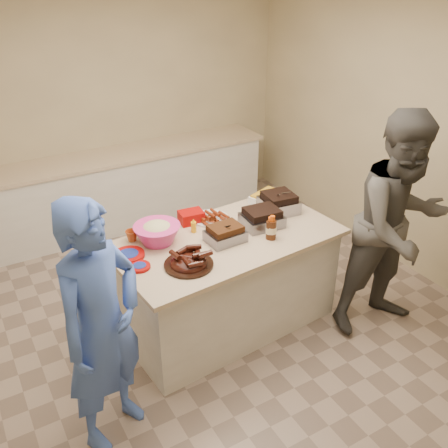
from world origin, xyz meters
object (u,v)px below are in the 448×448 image
guest_gray (381,319)px  guest_blue (117,426)px  island (227,322)px  coleslaw_bowl (158,242)px  rib_platter (189,266)px  bbq_bottle_a (271,239)px  mustard_bottle (194,232)px  roasting_pan (278,211)px  plastic_cup (132,241)px  bbq_bottle_b (270,238)px

guest_gray → guest_blue: bearing=-176.2°
island → coleslaw_bowl: size_ratio=4.95×
rib_platter → coleslaw_bowl: 0.44m
guest_blue → guest_gray: bearing=-31.1°
bbq_bottle_a → mustard_bottle: bearing=139.7°
roasting_pan → plastic_cup: size_ratio=2.97×
guest_blue → bbq_bottle_a: bearing=-15.2°
island → bbq_bottle_b: bbq_bottle_b is taller
mustard_bottle → guest_gray: 1.90m
island → bbq_bottle_a: 0.95m
coleslaw_bowl → bbq_bottle_a: coleslaw_bowl is taller
roasting_pan → guest_blue: roasting_pan is taller
coleslaw_bowl → mustard_bottle: coleslaw_bowl is taller
coleslaw_bowl → guest_blue: coleslaw_bowl is taller
mustard_bottle → guest_gray: size_ratio=0.06×
rib_platter → roasting_pan: size_ratio=1.24×
bbq_bottle_a → roasting_pan: bearing=48.2°
rib_platter → plastic_cup: rib_platter is taller
bbq_bottle_b → guest_gray: size_ratio=0.10×
bbq_bottle_b → mustard_bottle: size_ratio=1.57×
island → plastic_cup: bearing=149.4°
coleslaw_bowl → guest_gray: coleslaw_bowl is taller
bbq_bottle_a → guest_gray: 1.36m
coleslaw_bowl → bbq_bottle_a: 0.92m
coleslaw_bowl → guest_blue: bearing=-132.2°
roasting_pan → bbq_bottle_b: bearing=-127.4°
mustard_bottle → plastic_cup: (-0.50, 0.12, 0.00)m
bbq_bottle_a → mustard_bottle: size_ratio=1.70×
roasting_pan → plastic_cup: (-1.33, 0.16, 0.00)m
roasting_pan → plastic_cup: bearing=179.4°
bbq_bottle_b → guest_blue: bbq_bottle_b is taller
bbq_bottle_a → coleslaw_bowl: bearing=153.3°
roasting_pan → bbq_bottle_a: 0.50m
roasting_pan → guest_blue: 2.21m
island → roasting_pan: 1.10m
roasting_pan → coleslaw_bowl: (-1.16, 0.04, -0.00)m
guest_gray → plastic_cup: bearing=158.2°
coleslaw_bowl → guest_blue: 1.39m
roasting_pan → guest_gray: bearing=-48.5°
plastic_cup → roasting_pan: bearing=-6.9°
guest_gray → roasting_pan: bearing=131.0°
roasting_pan → coleslaw_bowl: size_ratio=0.79×
bbq_bottle_a → bbq_bottle_b: bbq_bottle_a is taller
bbq_bottle_a → guest_blue: bbq_bottle_a is taller
rib_platter → mustard_bottle: rib_platter is taller
roasting_pan → guest_blue: (-1.88, -0.76, -0.88)m
island → plastic_cup: plastic_cup is taller
bbq_bottle_a → mustard_bottle: 0.65m
roasting_pan → bbq_bottle_b: (-0.35, -0.36, 0.00)m
plastic_cup → guest_gray: plastic_cup is taller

